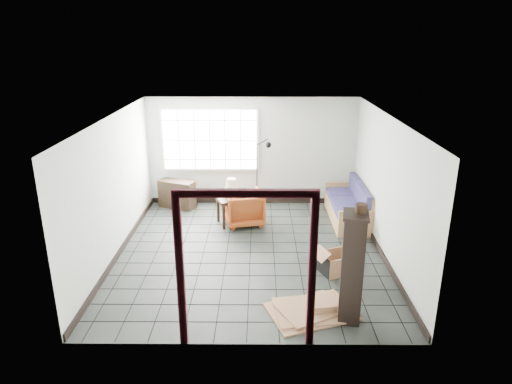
{
  "coord_description": "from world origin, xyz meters",
  "views": [
    {
      "loc": [
        0.16,
        -7.9,
        3.97
      ],
      "look_at": [
        0.11,
        0.3,
        1.12
      ],
      "focal_mm": 32.0,
      "sensor_mm": 36.0,
      "label": 1
    }
  ],
  "objects_px": {
    "side_table": "(230,203)",
    "tall_shelf": "(352,267)",
    "futon_sofa": "(350,207)",
    "armchair": "(244,206)"
  },
  "relations": [
    {
      "from": "futon_sofa",
      "to": "tall_shelf",
      "type": "xyz_separation_m",
      "value": [
        -0.72,
        -3.76,
        0.53
      ]
    },
    {
      "from": "tall_shelf",
      "to": "armchair",
      "type": "bearing_deg",
      "value": 125.48
    },
    {
      "from": "armchair",
      "to": "futon_sofa",
      "type": "bearing_deg",
      "value": 172.18
    },
    {
      "from": "side_table",
      "to": "armchair",
      "type": "bearing_deg",
      "value": 1.19
    },
    {
      "from": "armchair",
      "to": "tall_shelf",
      "type": "distance_m",
      "value": 3.94
    },
    {
      "from": "futon_sofa",
      "to": "tall_shelf",
      "type": "distance_m",
      "value": 3.86
    },
    {
      "from": "side_table",
      "to": "tall_shelf",
      "type": "bearing_deg",
      "value": -61.15
    },
    {
      "from": "futon_sofa",
      "to": "armchair",
      "type": "distance_m",
      "value": 2.39
    },
    {
      "from": "armchair",
      "to": "tall_shelf",
      "type": "bearing_deg",
      "value": 102.05
    },
    {
      "from": "futon_sofa",
      "to": "armchair",
      "type": "xyz_separation_m",
      "value": [
        -2.38,
        -0.22,
        0.1
      ]
    }
  ]
}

